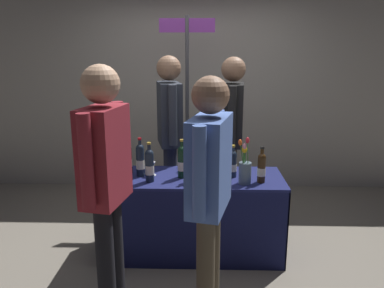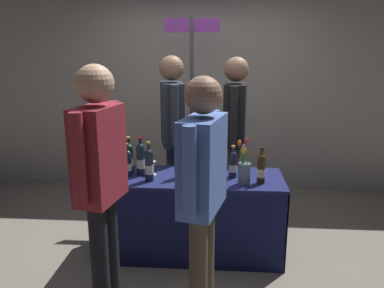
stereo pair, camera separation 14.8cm
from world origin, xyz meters
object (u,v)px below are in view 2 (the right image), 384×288
Objects in this scene: wine_glass_near_vendor at (152,165)px; taster_foreground_right at (100,173)px; booth_signpost at (192,93)px; vendor_presenter at (235,127)px; tasting_table at (192,201)px; featured_wine_bottle at (149,164)px; display_bottle_0 at (233,164)px; flower_vase at (244,170)px.

wine_glass_near_vendor is 0.99m from taster_foreground_right.
wine_glass_near_vendor is 1.24m from booth_signpost.
tasting_table is at bearing -27.95° from vendor_presenter.
display_bottle_0 is at bearing 11.33° from featured_wine_bottle.
flower_vase is at bearing -20.34° from tasting_table.
featured_wine_bottle is 0.17m from wine_glass_near_vendor.
taster_foreground_right reaches higher than display_bottle_0.
tasting_table is 3.98× the size of flower_vase.
taster_foreground_right is at bearing -102.35° from booth_signpost.
featured_wine_bottle is at bearing -1.59° from taster_foreground_right.
taster_foreground_right is (-0.53, -0.92, 0.56)m from tasting_table.
display_bottle_0 is at bearing -67.99° from booth_signpost.
tasting_table is at bearing -85.61° from booth_signpost.
booth_signpost reaches higher than tasting_table.
featured_wine_bottle is at bearing -168.67° from display_bottle_0.
vendor_presenter is 0.76m from booth_signpost.
flower_vase is at bearing -63.24° from display_bottle_0.
featured_wine_bottle reaches higher than wine_glass_near_vendor.
flower_vase reaches higher than featured_wine_bottle.
taster_foreground_right reaches higher than featured_wine_bottle.
featured_wine_bottle is 0.20× the size of vendor_presenter.
tasting_table is 0.54m from featured_wine_bottle.
wine_glass_near_vendor is at bearing 90.56° from featured_wine_bottle.
vendor_presenter is at bearing -47.35° from booth_signpost.
booth_signpost reaches higher than vendor_presenter.
featured_wine_bottle is 0.85× the size of flower_vase.
wine_glass_near_vendor is 0.06× the size of booth_signpost.
flower_vase is (0.45, -0.17, 0.36)m from tasting_table.
display_bottle_0 is 0.20m from flower_vase.
booth_signpost is (-0.45, 1.10, 0.49)m from display_bottle_0.
featured_wine_bottle is 0.82m from taster_foreground_right.
taster_foreground_right reaches higher than flower_vase.
featured_wine_bottle is (-0.36, -0.14, 0.38)m from tasting_table.
wine_glass_near_vendor is 0.83m from flower_vase.
taster_foreground_right is (-0.89, -0.93, 0.20)m from display_bottle_0.
tasting_table is 1.40m from booth_signpost.
taster_foreground_right is at bearing -133.77° from display_bottle_0.
display_bottle_0 is 0.72m from wine_glass_near_vendor.
tasting_table is 0.74× the size of booth_signpost.
display_bottle_0 is at bearing 1.41° from tasting_table.
vendor_presenter is 0.81× the size of booth_signpost.
booth_signpost is (-0.48, 0.52, 0.28)m from vendor_presenter.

